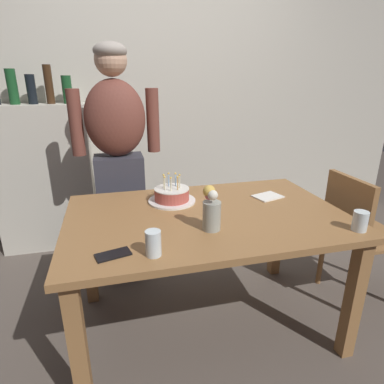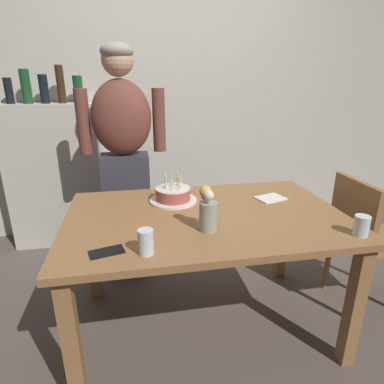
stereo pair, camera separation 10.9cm
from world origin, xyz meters
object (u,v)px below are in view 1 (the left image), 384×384
at_px(napkin_stack, 268,196).
at_px(flower_vase, 211,210).
at_px(water_glass_far, 153,243).
at_px(dining_chair, 357,229).
at_px(birthday_cake, 172,195).
at_px(cell_phone, 113,255).
at_px(water_glass_near, 360,221).
at_px(person_man_bearded, 119,162).

height_order(napkin_stack, flower_vase, flower_vase).
height_order(water_glass_far, dining_chair, dining_chair).
bearing_deg(dining_chair, water_glass_far, 105.50).
xyz_separation_m(birthday_cake, water_glass_far, (-0.19, -0.59, 0.02)).
bearing_deg(water_glass_far, cell_phone, 166.73).
bearing_deg(napkin_stack, water_glass_near, -67.93).
xyz_separation_m(water_glass_near, flower_vase, (-0.69, 0.19, 0.05)).
bearing_deg(water_glass_far, birthday_cake, 72.06).
bearing_deg(birthday_cake, water_glass_far, -107.94).
height_order(napkin_stack, person_man_bearded, person_man_bearded).
bearing_deg(dining_chair, cell_phone, 102.51).
height_order(water_glass_far, flower_vase, flower_vase).
bearing_deg(dining_chair, person_man_bearded, 63.35).
relative_size(birthday_cake, napkin_stack, 1.68).
relative_size(birthday_cake, cell_phone, 1.96).
xyz_separation_m(birthday_cake, napkin_stack, (0.59, -0.07, -0.04)).
bearing_deg(water_glass_near, cell_phone, 177.45).
bearing_deg(flower_vase, napkin_stack, 35.94).
relative_size(water_glass_near, water_glass_far, 0.88).
relative_size(cell_phone, napkin_stack, 0.86).
xyz_separation_m(water_glass_far, dining_chair, (1.36, 0.38, -0.28)).
bearing_deg(water_glass_far, person_man_bearded, 94.82).
xyz_separation_m(water_glass_near, cell_phone, (-1.16, 0.05, -0.04)).
xyz_separation_m(napkin_stack, flower_vase, (-0.48, -0.35, 0.10)).
bearing_deg(napkin_stack, person_man_bearded, 146.08).
height_order(person_man_bearded, dining_chair, person_man_bearded).
distance_m(water_glass_near, dining_chair, 0.60).
xyz_separation_m(birthday_cake, flower_vase, (0.11, -0.42, 0.06)).
bearing_deg(flower_vase, cell_phone, -164.11).
xyz_separation_m(water_glass_near, dining_chair, (0.36, 0.39, -0.27)).
bearing_deg(dining_chair, birthday_cake, 79.82).
bearing_deg(water_glass_far, napkin_stack, 33.56).
height_order(water_glass_near, flower_vase, flower_vase).
bearing_deg(water_glass_near, water_glass_far, 179.26).
height_order(napkin_stack, dining_chair, dining_chair).
bearing_deg(flower_vase, birthday_cake, 105.31).
relative_size(napkin_stack, person_man_bearded, 0.10).
height_order(birthday_cake, flower_vase, flower_vase).
height_order(cell_phone, dining_chair, dining_chair).
bearing_deg(water_glass_near, birthday_cake, 143.35).
bearing_deg(napkin_stack, water_glass_far, -146.44).
relative_size(napkin_stack, dining_chair, 0.19).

